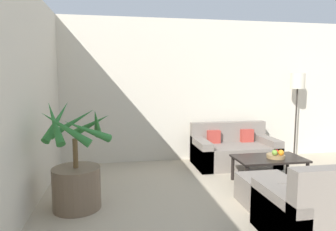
{
  "coord_description": "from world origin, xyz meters",
  "views": [
    {
      "loc": [
        -2.35,
        0.83,
        1.57
      ],
      "look_at": [
        -1.53,
        5.47,
        1.0
      ],
      "focal_mm": 32.0,
      "sensor_mm": 36.0,
      "label": 1
    }
  ],
  "objects_px": {
    "armchair": "(313,214)",
    "floor_lamp": "(297,88)",
    "potted_palm": "(76,175)",
    "sofa_loveseat": "(234,151)",
    "ottoman": "(265,190)",
    "fruit_bowl": "(276,156)",
    "apple_green": "(275,153)",
    "apple_red": "(277,152)",
    "coffee_table": "(269,161)",
    "orange_fruit": "(281,153)"
  },
  "relations": [
    {
      "from": "floor_lamp",
      "to": "ottoman",
      "type": "height_order",
      "value": "floor_lamp"
    },
    {
      "from": "coffee_table",
      "to": "armchair",
      "type": "bearing_deg",
      "value": -103.78
    },
    {
      "from": "orange_fruit",
      "to": "ottoman",
      "type": "xyz_separation_m",
      "value": [
        -0.54,
        -0.57,
        -0.32
      ]
    },
    {
      "from": "armchair",
      "to": "floor_lamp",
      "type": "bearing_deg",
      "value": 60.17
    },
    {
      "from": "potted_palm",
      "to": "orange_fruit",
      "type": "relative_size",
      "value": 15.77
    },
    {
      "from": "floor_lamp",
      "to": "fruit_bowl",
      "type": "bearing_deg",
      "value": -131.74
    },
    {
      "from": "fruit_bowl",
      "to": "apple_green",
      "type": "height_order",
      "value": "apple_green"
    },
    {
      "from": "apple_red",
      "to": "apple_green",
      "type": "xyz_separation_m",
      "value": [
        -0.08,
        -0.07,
        0.01
      ]
    },
    {
      "from": "floor_lamp",
      "to": "orange_fruit",
      "type": "xyz_separation_m",
      "value": [
        -1.11,
        -1.36,
        -0.9
      ]
    },
    {
      "from": "coffee_table",
      "to": "apple_green",
      "type": "height_order",
      "value": "apple_green"
    },
    {
      "from": "ottoman",
      "to": "fruit_bowl",
      "type": "bearing_deg",
      "value": 52.28
    },
    {
      "from": "apple_red",
      "to": "orange_fruit",
      "type": "bearing_deg",
      "value": -84.06
    },
    {
      "from": "armchair",
      "to": "ottoman",
      "type": "xyz_separation_m",
      "value": [
        -0.03,
        0.89,
        -0.09
      ]
    },
    {
      "from": "apple_red",
      "to": "apple_green",
      "type": "height_order",
      "value": "apple_green"
    },
    {
      "from": "potted_palm",
      "to": "ottoman",
      "type": "xyz_separation_m",
      "value": [
        2.33,
        -0.27,
        -0.24
      ]
    },
    {
      "from": "potted_palm",
      "to": "apple_green",
      "type": "xyz_separation_m",
      "value": [
        2.79,
        0.32,
        0.08
      ]
    },
    {
      "from": "apple_green",
      "to": "coffee_table",
      "type": "bearing_deg",
      "value": 117.49
    },
    {
      "from": "orange_fruit",
      "to": "apple_red",
      "type": "bearing_deg",
      "value": 95.94
    },
    {
      "from": "sofa_loveseat",
      "to": "fruit_bowl",
      "type": "distance_m",
      "value": 1.11
    },
    {
      "from": "armchair",
      "to": "apple_green",
      "type": "bearing_deg",
      "value": 74.01
    },
    {
      "from": "apple_red",
      "to": "orange_fruit",
      "type": "xyz_separation_m",
      "value": [
        0.01,
        -0.1,
        0.01
      ]
    },
    {
      "from": "armchair",
      "to": "coffee_table",
      "type": "bearing_deg",
      "value": 76.22
    },
    {
      "from": "sofa_loveseat",
      "to": "orange_fruit",
      "type": "distance_m",
      "value": 1.2
    },
    {
      "from": "floor_lamp",
      "to": "apple_green",
      "type": "relative_size",
      "value": 20.24
    },
    {
      "from": "coffee_table",
      "to": "orange_fruit",
      "type": "distance_m",
      "value": 0.22
    },
    {
      "from": "fruit_bowl",
      "to": "ottoman",
      "type": "bearing_deg",
      "value": -127.72
    },
    {
      "from": "apple_green",
      "to": "orange_fruit",
      "type": "relative_size",
      "value": 0.98
    },
    {
      "from": "floor_lamp",
      "to": "apple_red",
      "type": "xyz_separation_m",
      "value": [
        -1.12,
        -1.26,
        -0.91
      ]
    },
    {
      "from": "potted_palm",
      "to": "apple_red",
      "type": "height_order",
      "value": "potted_palm"
    },
    {
      "from": "potted_palm",
      "to": "armchair",
      "type": "relative_size",
      "value": 1.53
    },
    {
      "from": "coffee_table",
      "to": "fruit_bowl",
      "type": "bearing_deg",
      "value": -20.96
    },
    {
      "from": "potted_palm",
      "to": "floor_lamp",
      "type": "height_order",
      "value": "floor_lamp"
    },
    {
      "from": "fruit_bowl",
      "to": "apple_green",
      "type": "xyz_separation_m",
      "value": [
        -0.04,
        -0.05,
        0.07
      ]
    },
    {
      "from": "potted_palm",
      "to": "sofa_loveseat",
      "type": "height_order",
      "value": "potted_palm"
    },
    {
      "from": "sofa_loveseat",
      "to": "orange_fruit",
      "type": "xyz_separation_m",
      "value": [
        0.26,
        -1.14,
        0.24
      ]
    },
    {
      "from": "fruit_bowl",
      "to": "potted_palm",
      "type": "bearing_deg",
      "value": -172.53
    },
    {
      "from": "floor_lamp",
      "to": "ottoman",
      "type": "xyz_separation_m",
      "value": [
        -1.65,
        -1.93,
        -1.22
      ]
    },
    {
      "from": "potted_palm",
      "to": "orange_fruit",
      "type": "distance_m",
      "value": 2.89
    },
    {
      "from": "apple_green",
      "to": "orange_fruit",
      "type": "height_order",
      "value": "orange_fruit"
    },
    {
      "from": "fruit_bowl",
      "to": "apple_green",
      "type": "bearing_deg",
      "value": -133.31
    },
    {
      "from": "floor_lamp",
      "to": "potted_palm",
      "type": "bearing_deg",
      "value": -157.38
    },
    {
      "from": "floor_lamp",
      "to": "coffee_table",
      "type": "relative_size",
      "value": 1.64
    },
    {
      "from": "fruit_bowl",
      "to": "armchair",
      "type": "distance_m",
      "value": 1.62
    },
    {
      "from": "coffee_table",
      "to": "orange_fruit",
      "type": "xyz_separation_m",
      "value": [
        0.13,
        -0.11,
        0.14
      ]
    },
    {
      "from": "coffee_table",
      "to": "apple_green",
      "type": "xyz_separation_m",
      "value": [
        0.04,
        -0.08,
        0.14
      ]
    },
    {
      "from": "orange_fruit",
      "to": "sofa_loveseat",
      "type": "bearing_deg",
      "value": 102.95
    },
    {
      "from": "coffee_table",
      "to": "apple_green",
      "type": "bearing_deg",
      "value": -62.51
    },
    {
      "from": "sofa_loveseat",
      "to": "apple_green",
      "type": "distance_m",
      "value": 1.16
    },
    {
      "from": "fruit_bowl",
      "to": "apple_green",
      "type": "relative_size",
      "value": 3.18
    },
    {
      "from": "fruit_bowl",
      "to": "ottoman",
      "type": "height_order",
      "value": "fruit_bowl"
    }
  ]
}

